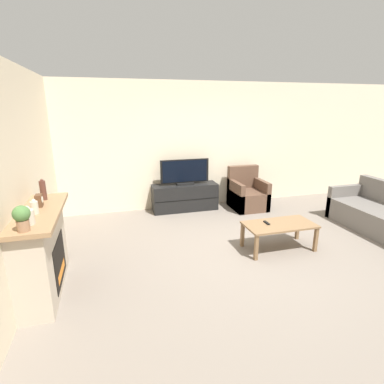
# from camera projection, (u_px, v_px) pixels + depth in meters

# --- Properties ---
(ground_plane) EXTENTS (24.00, 24.00, 0.00)m
(ground_plane) POSITION_uv_depth(u_px,v_px,m) (261.00, 253.00, 4.62)
(ground_plane) COLOR slate
(wall_back) EXTENTS (12.00, 0.06, 2.70)m
(wall_back) POSITION_uv_depth(u_px,v_px,m) (209.00, 145.00, 6.61)
(wall_back) COLOR beige
(wall_back) RESTS_ON ground
(wall_left) EXTENTS (0.06, 12.00, 2.70)m
(wall_left) POSITION_uv_depth(u_px,v_px,m) (14.00, 182.00, 3.41)
(wall_left) COLOR beige
(wall_left) RESTS_ON ground
(fireplace) EXTENTS (0.48, 1.43, 1.03)m
(fireplace) POSITION_uv_depth(u_px,v_px,m) (42.00, 251.00, 3.55)
(fireplace) COLOR #B7A893
(fireplace) RESTS_ON ground
(mantel_vase_left) EXTENTS (0.13, 0.13, 0.20)m
(mantel_vase_left) POSITION_uv_depth(u_px,v_px,m) (27.00, 216.00, 3.00)
(mantel_vase_left) COLOR beige
(mantel_vase_left) RESTS_ON fireplace
(mantel_vase_centre_left) EXTENTS (0.08, 0.08, 0.17)m
(mantel_vase_centre_left) POSITION_uv_depth(u_px,v_px,m) (34.00, 207.00, 3.30)
(mantel_vase_centre_left) COLOR beige
(mantel_vase_centre_left) RESTS_ON fireplace
(mantel_vase_right) EXTENTS (0.08, 0.08, 0.27)m
(mantel_vase_right) POSITION_uv_depth(u_px,v_px,m) (43.00, 190.00, 3.78)
(mantel_vase_right) COLOR #512D23
(mantel_vase_right) RESTS_ON fireplace
(mantel_clock) EXTENTS (0.08, 0.11, 0.15)m
(mantel_clock) POSITION_uv_depth(u_px,v_px,m) (39.00, 201.00, 3.53)
(mantel_clock) COLOR brown
(mantel_clock) RESTS_ON fireplace
(potted_plant) EXTENTS (0.16, 0.16, 0.26)m
(potted_plant) POSITION_uv_depth(u_px,v_px,m) (22.00, 217.00, 2.82)
(potted_plant) COLOR #936B4C
(potted_plant) RESTS_ON fireplace
(tv_stand) EXTENTS (1.40, 0.43, 0.57)m
(tv_stand) POSITION_uv_depth(u_px,v_px,m) (185.00, 197.00, 6.48)
(tv_stand) COLOR black
(tv_stand) RESTS_ON ground
(tv) EXTENTS (1.05, 0.18, 0.54)m
(tv) POSITION_uv_depth(u_px,v_px,m) (185.00, 173.00, 6.33)
(tv) COLOR black
(tv) RESTS_ON tv_stand
(armchair) EXTENTS (0.70, 0.76, 0.90)m
(armchair) POSITION_uv_depth(u_px,v_px,m) (247.00, 195.00, 6.62)
(armchair) COLOR brown
(armchair) RESTS_ON ground
(coffee_table) EXTENTS (1.10, 0.55, 0.42)m
(coffee_table) POSITION_uv_depth(u_px,v_px,m) (279.00, 227.00, 4.67)
(coffee_table) COLOR brown
(coffee_table) RESTS_ON ground
(remote) EXTENTS (0.04, 0.15, 0.02)m
(remote) POSITION_uv_depth(u_px,v_px,m) (267.00, 223.00, 4.66)
(remote) COLOR black
(remote) RESTS_ON coffee_table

